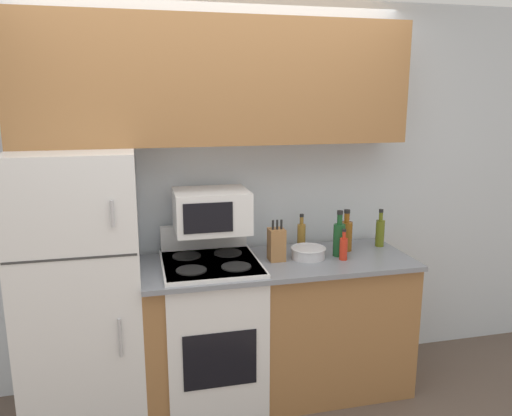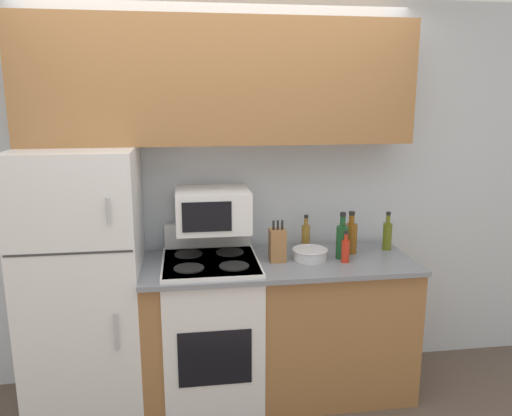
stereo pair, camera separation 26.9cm
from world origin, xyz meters
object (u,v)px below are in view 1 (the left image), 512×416
object	(u,v)px
stove	(212,330)
bottle_vinegar	(301,235)
bottle_wine_green	(339,238)
refrigerator	(82,290)
bottle_hot_sauce	(344,248)
microwave	(211,211)
knife_block	(276,244)
bottle_olive_oil	(380,232)
bowl	(308,252)
bottle_whiskey	(346,235)

from	to	relation	value
stove	bottle_vinegar	bearing A→B (deg)	17.55
bottle_wine_green	bottle_vinegar	bearing A→B (deg)	131.54
stove	bottle_wine_green	bearing A→B (deg)	-0.19
refrigerator	bottle_hot_sauce	world-z (taller)	refrigerator
bottle_vinegar	microwave	bearing A→B (deg)	-171.43
bottle_hot_sauce	knife_block	bearing A→B (deg)	167.36
bottle_olive_oil	bottle_vinegar	size ratio (longest dim) A/B	1.08
bowl	bottle_olive_oil	size ratio (longest dim) A/B	0.87
refrigerator	microwave	world-z (taller)	refrigerator
stove	bottle_olive_oil	xyz separation A→B (m)	(1.20, 0.13, 0.53)
bottle_olive_oil	bottle_whiskey	bearing A→B (deg)	-171.78
refrigerator	stove	world-z (taller)	refrigerator
bottle_whiskey	knife_block	bearing A→B (deg)	-170.29
microwave	bottle_olive_oil	distance (m)	1.19
microwave	bottle_whiskey	distance (m)	0.93
stove	bottle_whiskey	world-z (taller)	bottle_whiskey
knife_block	bottle_vinegar	xyz separation A→B (m)	(0.23, 0.20, -0.01)
stove	bottle_olive_oil	size ratio (longest dim) A/B	4.25
bowl	knife_block	bearing A→B (deg)	176.93
knife_block	refrigerator	bearing A→B (deg)	179.16
knife_block	bottle_hot_sauce	distance (m)	0.42
microwave	bowl	size ratio (longest dim) A/B	2.01
refrigerator	bottle_whiskey	distance (m)	1.70
bottle_whiskey	microwave	bearing A→B (deg)	178.86
refrigerator	microwave	xyz separation A→B (m)	(0.79, 0.09, 0.42)
knife_block	bottle_whiskey	distance (m)	0.52
microwave	knife_block	world-z (taller)	microwave
bottle_olive_oil	microwave	bearing A→B (deg)	-178.99
knife_block	bottle_olive_oil	xyz separation A→B (m)	(0.78, 0.13, -0.00)
knife_block	bowl	world-z (taller)	knife_block
knife_block	bottle_vinegar	size ratio (longest dim) A/B	1.10
stove	bottle_olive_oil	distance (m)	1.32
stove	knife_block	bearing A→B (deg)	0.95
knife_block	bottle_hot_sauce	size ratio (longest dim) A/B	1.32
microwave	knife_block	distance (m)	0.46
bowl	bottle_hot_sauce	size ratio (longest dim) A/B	1.13
stove	bottle_olive_oil	bearing A→B (deg)	6.33
bottle_hot_sauce	microwave	bearing A→B (deg)	166.24
knife_block	bottle_wine_green	distance (m)	0.42
refrigerator	bowl	bearing A→B (deg)	-1.17
refrigerator	bottle_wine_green	bearing A→B (deg)	-0.97
refrigerator	bottle_wine_green	xyz separation A→B (m)	(1.60, -0.03, 0.22)
bottle_olive_oil	bottle_hot_sauce	distance (m)	0.42
bottle_wine_green	bottle_hot_sauce	bearing A→B (deg)	-92.10
stove	knife_block	size ratio (longest dim) A/B	4.19
bottle_hot_sauce	bottle_wine_green	size ratio (longest dim) A/B	0.67
stove	bottle_hot_sauce	distance (m)	0.98
stove	bottle_whiskey	xyz separation A→B (m)	(0.93, 0.09, 0.54)
stove	bottle_olive_oil	world-z (taller)	bottle_olive_oil
bottle_wine_green	bowl	bearing A→B (deg)	-179.62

